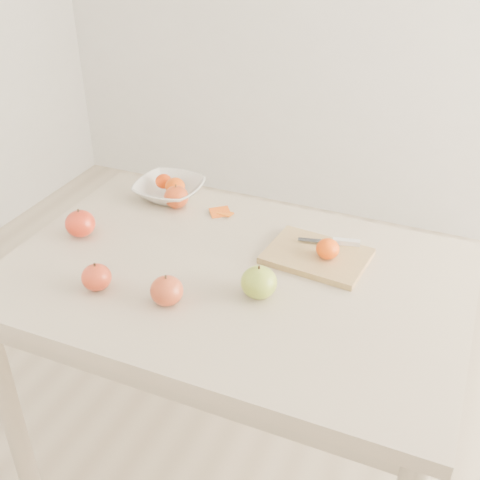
% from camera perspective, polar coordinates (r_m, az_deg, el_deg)
% --- Properties ---
extents(ground, '(3.50, 3.50, 0.00)m').
position_cam_1_polar(ground, '(2.09, -0.57, -20.14)').
color(ground, '#C6B293').
rests_on(ground, ground).
extents(table, '(1.20, 0.80, 0.75)m').
position_cam_1_polar(table, '(1.63, -0.69, -5.91)').
color(table, '#C1AC92').
rests_on(table, ground).
extents(cutting_board, '(0.28, 0.22, 0.02)m').
position_cam_1_polar(cutting_board, '(1.63, 7.30, -1.51)').
color(cutting_board, tan).
rests_on(cutting_board, table).
extents(board_tangerine, '(0.06, 0.06, 0.05)m').
position_cam_1_polar(board_tangerine, '(1.60, 8.32, -0.84)').
color(board_tangerine, '#E93E08').
rests_on(board_tangerine, cutting_board).
extents(fruit_bowl, '(0.21, 0.21, 0.05)m').
position_cam_1_polar(fruit_bowl, '(1.93, -6.71, 4.75)').
color(fruit_bowl, white).
rests_on(fruit_bowl, table).
extents(bowl_tangerine_near, '(0.05, 0.05, 0.05)m').
position_cam_1_polar(bowl_tangerine_near, '(1.94, -7.26, 5.55)').
color(bowl_tangerine_near, '#DD4307').
rests_on(bowl_tangerine_near, fruit_bowl).
extents(bowl_tangerine_far, '(0.06, 0.06, 0.05)m').
position_cam_1_polar(bowl_tangerine_far, '(1.89, -6.18, 5.08)').
color(bowl_tangerine_far, '#CD5B07').
rests_on(bowl_tangerine_far, fruit_bowl).
extents(orange_peel_a, '(0.07, 0.07, 0.01)m').
position_cam_1_polar(orange_peel_a, '(1.83, -1.90, 2.55)').
color(orange_peel_a, '#DF540F').
rests_on(orange_peel_a, table).
extents(orange_peel_b, '(0.05, 0.04, 0.01)m').
position_cam_1_polar(orange_peel_b, '(1.83, -1.43, 2.48)').
color(orange_peel_b, orange).
rests_on(orange_peel_b, table).
extents(paring_knife, '(0.17, 0.06, 0.01)m').
position_cam_1_polar(paring_knife, '(1.67, 9.56, -0.17)').
color(paring_knife, white).
rests_on(paring_knife, cutting_board).
extents(apple_green, '(0.09, 0.09, 0.08)m').
position_cam_1_polar(apple_green, '(1.46, 1.80, -4.04)').
color(apple_green, olive).
rests_on(apple_green, table).
extents(apple_red_a, '(0.08, 0.08, 0.07)m').
position_cam_1_polar(apple_red_a, '(1.87, -6.05, 4.08)').
color(apple_red_a, '#8A0306').
rests_on(apple_red_a, table).
extents(apple_red_c, '(0.07, 0.07, 0.07)m').
position_cam_1_polar(apple_red_c, '(1.54, -13.45, -3.46)').
color(apple_red_c, '#A21313').
rests_on(apple_red_c, table).
extents(apple_red_e, '(0.08, 0.08, 0.07)m').
position_cam_1_polar(apple_red_e, '(1.45, -6.97, -4.79)').
color(apple_red_e, '#A42A1B').
rests_on(apple_red_e, table).
extents(apple_red_d, '(0.09, 0.09, 0.08)m').
position_cam_1_polar(apple_red_d, '(1.77, -14.91, 1.52)').
color(apple_red_d, '#950806').
rests_on(apple_red_d, table).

